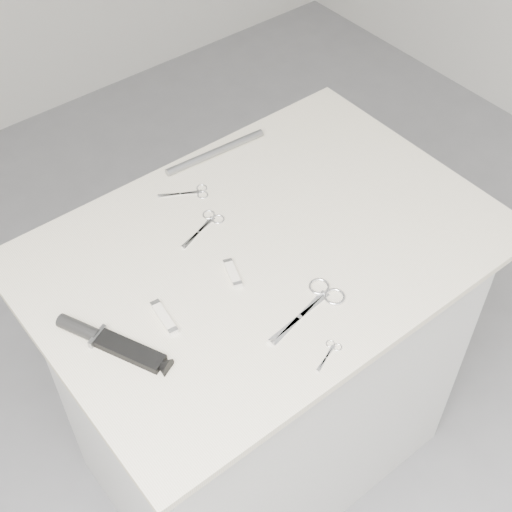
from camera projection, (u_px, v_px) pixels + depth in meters
ground at (262, 450)px, 2.20m from camera, size 4.00×4.00×0.01m
plinth at (263, 368)px, 1.87m from camera, size 0.90×0.60×0.90m
display_board at (265, 248)px, 1.53m from camera, size 1.00×0.70×0.02m
large_shears at (317, 301)px, 1.41m from camera, size 0.19×0.08×0.01m
embroidery_scissors_a at (207, 224)px, 1.56m from camera, size 0.13×0.07×0.00m
embroidery_scissors_b at (192, 193)px, 1.63m from camera, size 0.11×0.08×0.00m
tiny_scissors at (329, 352)px, 1.33m from camera, size 0.08×0.04×0.00m
sheathed_knife at (106, 340)px, 1.34m from camera, size 0.13×0.22×0.03m
pocket_knife_a at (164, 317)px, 1.38m from camera, size 0.03×0.09×0.01m
pocket_knife_b at (233, 274)px, 1.46m from camera, size 0.04×0.08×0.01m
metal_rail at (216, 152)px, 1.72m from camera, size 0.27×0.04×0.02m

